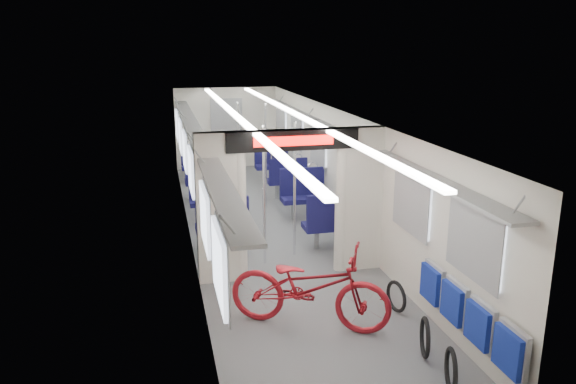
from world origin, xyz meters
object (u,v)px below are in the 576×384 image
object	(u,v)px
bike_hoop_a	(451,372)
stanchion_near_right	(294,190)
flip_bench	(467,314)
seat_bay_near_right	(316,203)
bike_hoop_c	(396,298)
seat_bay_near_left	(217,206)
stanchion_far_left	(239,155)
bicycle	(310,287)
bike_hoop_b	(425,339)
seat_bay_far_left	(202,168)
stanchion_far_right	(266,157)
stanchion_near_left	(264,196)
seat_bay_far_right	(279,168)

from	to	relation	value
bike_hoop_a	stanchion_near_right	world-z (taller)	stanchion_near_right
flip_bench	seat_bay_near_right	distance (m)	4.77
bike_hoop_c	seat_bay_near_left	size ratio (longest dim) A/B	0.21
seat_bay_near_right	stanchion_far_left	world-z (taller)	stanchion_far_left
bike_hoop_c	stanchion_far_left	world-z (taller)	stanchion_far_left
flip_bench	bicycle	bearing A→B (deg)	142.75
bike_hoop_a	stanchion_near_right	size ratio (longest dim) A/B	0.21
seat_bay_near_left	stanchion_near_right	xyz separation A→B (m)	(1.17, -1.38, 0.61)
bike_hoop_b	stanchion_near_right	world-z (taller)	stanchion_near_right
bike_hoop_b	seat_bay_far_left	world-z (taller)	seat_bay_far_left
stanchion_far_left	stanchion_far_right	xyz separation A→B (m)	(0.53, -0.33, 0.00)
bike_hoop_c	seat_bay_near_left	distance (m)	4.27
seat_bay_near_left	seat_bay_far_left	bearing A→B (deg)	90.00
seat_bay_far_left	stanchion_far_left	distance (m)	1.85
stanchion_far_left	stanchion_far_right	size ratio (longest dim) A/B	1.00
stanchion_near_left	stanchion_near_right	world-z (taller)	same
seat_bay_near_left	seat_bay_far_left	xyz separation A→B (m)	(-0.00, 3.40, -0.01)
bicycle	seat_bay_near_left	distance (m)	3.95
bicycle	flip_bench	world-z (taller)	bicycle
bike_hoop_a	seat_bay_far_right	bearing A→B (deg)	89.81
bicycle	bike_hoop_b	world-z (taller)	bicycle
flip_bench	bike_hoop_a	distance (m)	0.77
bike_hoop_c	seat_bay_near_right	size ratio (longest dim) A/B	0.20
seat_bay_near_right	seat_bay_far_left	size ratio (longest dim) A/B	1.09
stanchion_near_left	stanchion_far_left	size ratio (longest dim) A/B	1.00
bike_hoop_b	stanchion_far_left	bearing A→B (deg)	99.91
bicycle	stanchion_near_left	xyz separation A→B (m)	(-0.15, 2.23, 0.60)
bike_hoop_a	stanchion_near_left	bearing A→B (deg)	107.57
flip_bench	bike_hoop_b	distance (m)	0.57
seat_bay_near_right	seat_bay_far_right	size ratio (longest dim) A/B	1.10
bicycle	stanchion_near_right	distance (m)	2.59
bicycle	seat_bay_near_right	bearing A→B (deg)	10.75
bike_hoop_a	stanchion_far_left	xyz separation A→B (m)	(-1.13, 7.35, 0.94)
seat_bay_near_right	stanchion_near_left	size ratio (longest dim) A/B	0.97
bike_hoop_a	bike_hoop_b	bearing A→B (deg)	86.91
flip_bench	bike_hoop_c	world-z (taller)	flip_bench
flip_bench	stanchion_far_left	size ratio (longest dim) A/B	0.92
bike_hoop_c	stanchion_far_right	world-z (taller)	stanchion_far_right
seat_bay_far_right	stanchion_far_right	world-z (taller)	stanchion_far_right
bike_hoop_c	stanchion_far_left	bearing A→B (deg)	103.20
flip_bench	bike_hoop_b	xyz separation A→B (m)	(-0.41, 0.16, -0.36)
bicycle	bike_hoop_c	distance (m)	1.31
seat_bay_near_left	bike_hoop_b	bearing A→B (deg)	-68.93
bicycle	seat_bay_far_right	size ratio (longest dim) A/B	1.04
stanchion_far_left	seat_bay_far_right	bearing A→B (deg)	46.04
flip_bench	bike_hoop_b	world-z (taller)	flip_bench
bicycle	flip_bench	distance (m)	1.92
seat_bay_far_left	stanchion_far_right	world-z (taller)	stanchion_far_right
stanchion_near_left	seat_bay_near_right	bearing A→B (deg)	47.10
stanchion_far_left	seat_bay_far_left	bearing A→B (deg)	113.99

